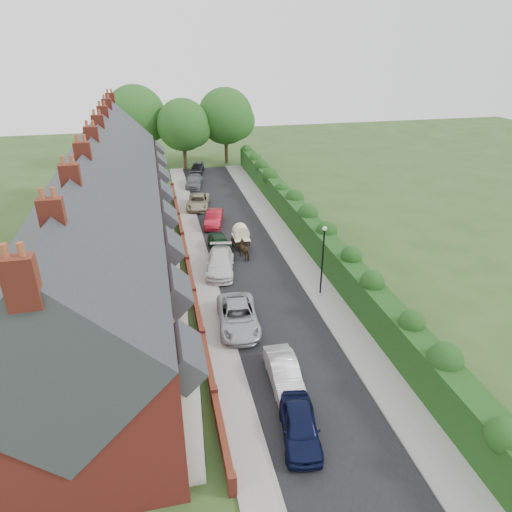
{
  "coord_description": "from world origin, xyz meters",
  "views": [
    {
      "loc": [
        -7.11,
        -22.1,
        16.41
      ],
      "look_at": [
        -0.65,
        6.61,
        2.2
      ],
      "focal_mm": 32.0,
      "sensor_mm": 36.0,
      "label": 1
    }
  ],
  "objects_px": {
    "lamppost": "(323,252)",
    "car_navy": "(300,426)",
    "car_silver_b": "(238,316)",
    "car_red": "(214,218)",
    "car_green": "(220,244)",
    "car_black": "(197,168)",
    "horse_cart": "(241,235)",
    "horse": "(245,250)",
    "car_silver_a": "(284,372)",
    "car_grey": "(194,181)",
    "car_white": "(220,263)",
    "car_beige": "(198,202)"
  },
  "relations": [
    {
      "from": "lamppost",
      "to": "car_navy",
      "type": "relative_size",
      "value": 1.27
    },
    {
      "from": "car_navy",
      "to": "car_green",
      "type": "bearing_deg",
      "value": 100.9
    },
    {
      "from": "lamppost",
      "to": "car_green",
      "type": "distance_m",
      "value": 10.69
    },
    {
      "from": "car_silver_b",
      "to": "car_grey",
      "type": "xyz_separation_m",
      "value": [
        0.29,
        30.26,
        -0.06
      ]
    },
    {
      "from": "car_beige",
      "to": "car_black",
      "type": "xyz_separation_m",
      "value": [
        1.35,
        13.77,
        0.0
      ]
    },
    {
      "from": "car_navy",
      "to": "horse_cart",
      "type": "relative_size",
      "value": 1.35
    },
    {
      "from": "car_white",
      "to": "car_navy",
      "type": "bearing_deg",
      "value": -75.73
    },
    {
      "from": "car_green",
      "to": "car_grey",
      "type": "bearing_deg",
      "value": 87.24
    },
    {
      "from": "car_black",
      "to": "horse_cart",
      "type": "xyz_separation_m",
      "value": [
        1.08,
        -24.91,
        0.57
      ]
    },
    {
      "from": "car_navy",
      "to": "horse_cart",
      "type": "height_order",
      "value": "horse_cart"
    },
    {
      "from": "car_navy",
      "to": "car_silver_b",
      "type": "bearing_deg",
      "value": 106.13
    },
    {
      "from": "car_white",
      "to": "horse_cart",
      "type": "xyz_separation_m",
      "value": [
        2.37,
        3.83,
        0.51
      ]
    },
    {
      "from": "lamppost",
      "to": "car_black",
      "type": "height_order",
      "value": "lamppost"
    },
    {
      "from": "horse_cart",
      "to": "car_silver_a",
      "type": "bearing_deg",
      "value": -93.47
    },
    {
      "from": "car_red",
      "to": "car_black",
      "type": "height_order",
      "value": "car_red"
    },
    {
      "from": "car_beige",
      "to": "car_black",
      "type": "relative_size",
      "value": 1.22
    },
    {
      "from": "car_navy",
      "to": "car_silver_a",
      "type": "xyz_separation_m",
      "value": [
        0.29,
        3.66,
        -0.01
      ]
    },
    {
      "from": "car_green",
      "to": "car_red",
      "type": "relative_size",
      "value": 0.94
    },
    {
      "from": "car_silver_a",
      "to": "car_grey",
      "type": "distance_m",
      "value": 35.87
    },
    {
      "from": "car_green",
      "to": "car_black",
      "type": "xyz_separation_m",
      "value": [
        0.75,
        25.08,
        -0.02
      ]
    },
    {
      "from": "lamppost",
      "to": "car_navy",
      "type": "bearing_deg",
      "value": -114.02
    },
    {
      "from": "horse",
      "to": "car_silver_b",
      "type": "bearing_deg",
      "value": 55.18
    },
    {
      "from": "car_grey",
      "to": "horse_cart",
      "type": "relative_size",
      "value": 1.52
    },
    {
      "from": "car_red",
      "to": "car_grey",
      "type": "bearing_deg",
      "value": 106.13
    },
    {
      "from": "lamppost",
      "to": "car_silver_b",
      "type": "distance_m",
      "value": 7.34
    },
    {
      "from": "lamppost",
      "to": "car_black",
      "type": "xyz_separation_m",
      "value": [
        -5.05,
        33.68,
        -2.63
      ]
    },
    {
      "from": "car_silver_b",
      "to": "horse_cart",
      "type": "height_order",
      "value": "horse_cart"
    },
    {
      "from": "car_navy",
      "to": "car_silver_b",
      "type": "height_order",
      "value": "car_silver_b"
    },
    {
      "from": "car_silver_b",
      "to": "horse",
      "type": "distance_m",
      "value": 9.81
    },
    {
      "from": "car_silver_b",
      "to": "car_green",
      "type": "height_order",
      "value": "car_silver_b"
    },
    {
      "from": "car_green",
      "to": "horse",
      "type": "height_order",
      "value": "horse"
    },
    {
      "from": "car_navy",
      "to": "car_green",
      "type": "height_order",
      "value": "car_navy"
    },
    {
      "from": "car_silver_b",
      "to": "car_beige",
      "type": "distance_m",
      "value": 22.51
    },
    {
      "from": "lamppost",
      "to": "car_silver_a",
      "type": "bearing_deg",
      "value": -121.37
    },
    {
      "from": "lamppost",
      "to": "car_black",
      "type": "distance_m",
      "value": 34.16
    },
    {
      "from": "car_grey",
      "to": "car_black",
      "type": "distance_m",
      "value": 6.11
    },
    {
      "from": "car_green",
      "to": "lamppost",
      "type": "bearing_deg",
      "value": -59.61
    },
    {
      "from": "horse",
      "to": "horse_cart",
      "type": "bearing_deg",
      "value": -110.7
    },
    {
      "from": "car_beige",
      "to": "horse_cart",
      "type": "bearing_deg",
      "value": -66.76
    },
    {
      "from": "car_navy",
      "to": "car_green",
      "type": "relative_size",
      "value": 1.0
    },
    {
      "from": "car_silver_b",
      "to": "car_red",
      "type": "relative_size",
      "value": 1.21
    },
    {
      "from": "car_green",
      "to": "car_silver_a",
      "type": "bearing_deg",
      "value": -90.88
    },
    {
      "from": "lamppost",
      "to": "car_white",
      "type": "relative_size",
      "value": 1.02
    },
    {
      "from": "car_silver_b",
      "to": "car_white",
      "type": "distance_m",
      "value": 7.54
    },
    {
      "from": "car_silver_a",
      "to": "car_black",
      "type": "relative_size",
      "value": 1.05
    },
    {
      "from": "car_navy",
      "to": "lamppost",
      "type": "bearing_deg",
      "value": 75.46
    },
    {
      "from": "car_green",
      "to": "car_red",
      "type": "xyz_separation_m",
      "value": [
        0.33,
        6.02,
        0.02
      ]
    },
    {
      "from": "car_silver_a",
      "to": "car_black",
      "type": "height_order",
      "value": "car_silver_a"
    },
    {
      "from": "car_silver_b",
      "to": "car_black",
      "type": "distance_m",
      "value": 36.31
    },
    {
      "from": "car_navy",
      "to": "car_black",
      "type": "bearing_deg",
      "value": 99.18
    }
  ]
}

